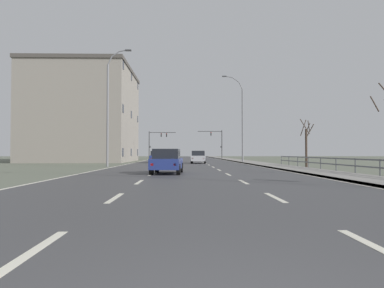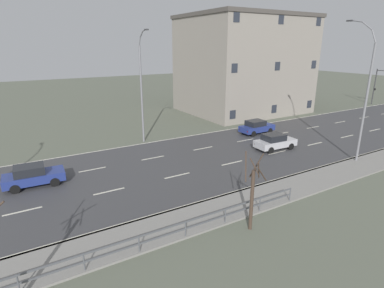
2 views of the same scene
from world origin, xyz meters
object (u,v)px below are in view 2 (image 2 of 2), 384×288
(street_lamp_midground, at_px, (365,96))
(traffic_signal_left, at_px, (384,81))
(car_far_left, at_px, (275,142))
(brick_building, at_px, (243,65))
(car_mid_centre, at_px, (257,127))
(street_lamp_left_bank, at_px, (142,89))
(car_far_right, at_px, (33,175))

(street_lamp_midground, xyz_separation_m, traffic_signal_left, (-13.84, 28.55, -1.59))
(car_far_left, bearing_deg, brick_building, 153.58)
(car_far_left, bearing_deg, street_lamp_midground, 34.99)
(street_lamp_midground, distance_m, car_mid_centre, 12.38)
(street_lamp_midground, relative_size, street_lamp_left_bank, 1.05)
(traffic_signal_left, bearing_deg, car_far_left, -76.31)
(car_far_left, bearing_deg, traffic_signal_left, 106.89)
(car_mid_centre, distance_m, brick_building, 14.83)
(street_lamp_midground, distance_m, street_lamp_left_bank, 20.24)
(street_lamp_left_bank, bearing_deg, car_far_right, -61.34)
(car_far_right, relative_size, car_mid_centre, 1.01)
(street_lamp_left_bank, distance_m, brick_building, 21.07)
(street_lamp_midground, distance_m, brick_building, 23.47)
(brick_building, bearing_deg, street_lamp_midground, -14.34)
(street_lamp_left_bank, bearing_deg, brick_building, 111.83)
(car_far_left, distance_m, car_mid_centre, 5.80)
(street_lamp_left_bank, relative_size, traffic_signal_left, 1.88)
(traffic_signal_left, distance_m, car_far_left, 33.36)
(street_lamp_left_bank, height_order, car_far_left, street_lamp_left_bank)
(traffic_signal_left, xyz_separation_m, car_far_right, (5.01, -53.35, -3.36))
(car_mid_centre, relative_size, brick_building, 0.24)
(traffic_signal_left, relative_size, car_far_right, 1.43)
(car_far_right, bearing_deg, street_lamp_midground, 73.53)
(car_far_left, height_order, car_mid_centre, same)
(car_far_right, relative_size, brick_building, 0.25)
(car_mid_centre, bearing_deg, car_far_right, -85.12)
(brick_building, bearing_deg, street_lamp_left_bank, -68.17)
(traffic_signal_left, relative_size, brick_building, 0.35)
(street_lamp_midground, bearing_deg, traffic_signal_left, 115.86)
(traffic_signal_left, xyz_separation_m, car_mid_centre, (2.57, -29.87, -3.36))
(traffic_signal_left, relative_size, car_mid_centre, 1.45)
(street_lamp_left_bank, xyz_separation_m, car_far_right, (6.06, -11.09, -4.71))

